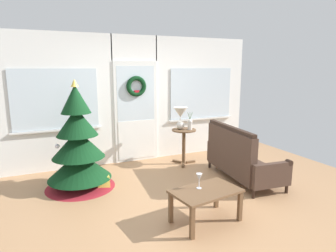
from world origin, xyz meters
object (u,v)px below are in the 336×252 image
object	(u,v)px
wine_glass	(199,178)
gift_box	(103,181)
side_table	(184,140)
flower_vase	(190,124)
coffee_table	(206,195)
table_lamp	(180,115)
christmas_tree	(78,149)
settee_sofa	(239,159)

from	to	relation	value
wine_glass	gift_box	bearing A→B (deg)	120.60
side_table	flower_vase	bearing A→B (deg)	-30.96
flower_vase	coffee_table	size ratio (longest dim) A/B	0.38
flower_vase	coffee_table	xyz separation A→B (m)	(-0.88, -2.09, -0.47)
table_lamp	flower_vase	bearing A→B (deg)	-32.01
flower_vase	gift_box	bearing A→B (deg)	-165.72
christmas_tree	coffee_table	world-z (taller)	christmas_tree
table_lamp	flower_vase	size ratio (longest dim) A/B	1.26
flower_vase	wine_glass	xyz separation A→B (m)	(-0.94, -2.00, -0.26)
christmas_tree	wine_glass	xyz separation A→B (m)	(1.24, -1.69, -0.07)
coffee_table	wine_glass	size ratio (longest dim) A/B	4.67
table_lamp	wine_glass	world-z (taller)	table_lamp
side_table	flower_vase	size ratio (longest dim) A/B	2.04
settee_sofa	gift_box	xyz separation A→B (m)	(-2.23, 0.62, -0.28)
side_table	christmas_tree	bearing A→B (deg)	-169.89
side_table	settee_sofa	bearing A→B (deg)	-67.20
settee_sofa	table_lamp	bearing A→B (deg)	114.55
flower_vase	gift_box	size ratio (longest dim) A/B	1.77
side_table	coffee_table	bearing A→B (deg)	-110.04
christmas_tree	coffee_table	xyz separation A→B (m)	(1.29, -1.78, -0.28)
settee_sofa	flower_vase	xyz separation A→B (m)	(-0.38, 1.09, 0.45)
wine_glass	gift_box	xyz separation A→B (m)	(-0.91, 1.53, -0.47)
side_table	table_lamp	world-z (taller)	table_lamp
side_table	table_lamp	distance (m)	0.50
settee_sofa	table_lamp	xyz separation A→B (m)	(-0.54, 1.19, 0.62)
settee_sofa	wine_glass	world-z (taller)	settee_sofa
settee_sofa	side_table	distance (m)	1.25
table_lamp	flower_vase	xyz separation A→B (m)	(0.16, -0.10, -0.17)
table_lamp	christmas_tree	bearing A→B (deg)	-168.50
flower_vase	gift_box	xyz separation A→B (m)	(-1.84, -0.47, -0.73)
side_table	table_lamp	size ratio (longest dim) A/B	1.62
wine_glass	gift_box	size ratio (longest dim) A/B	0.99
side_table	flower_vase	distance (m)	0.35
side_table	wine_glass	xyz separation A→B (m)	(-0.84, -2.06, 0.06)
christmas_tree	side_table	bearing A→B (deg)	10.11
side_table	wine_glass	world-z (taller)	side_table
side_table	gift_box	bearing A→B (deg)	-163.11
table_lamp	coffee_table	world-z (taller)	table_lamp
christmas_tree	wine_glass	size ratio (longest dim) A/B	8.97
table_lamp	wine_glass	distance (m)	2.28
settee_sofa	table_lamp	size ratio (longest dim) A/B	3.71
table_lamp	coffee_table	xyz separation A→B (m)	(-0.72, -2.19, -0.64)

